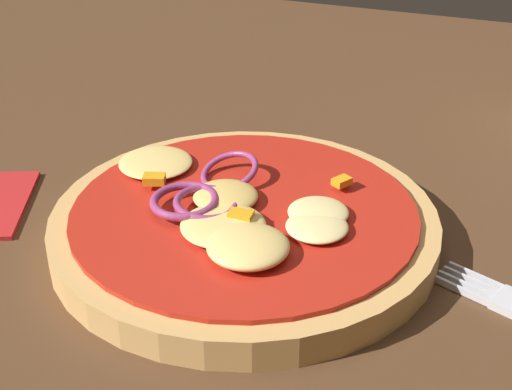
# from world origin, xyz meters

# --- Properties ---
(dining_table) EXTENTS (1.20, 0.92, 0.03)m
(dining_table) POSITION_xyz_m (0.00, 0.00, 0.02)
(dining_table) COLOR #4C301C
(dining_table) RESTS_ON ground
(pizza) EXTENTS (0.23, 0.23, 0.03)m
(pizza) POSITION_xyz_m (0.04, -0.03, 0.05)
(pizza) COLOR tan
(pizza) RESTS_ON dining_table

